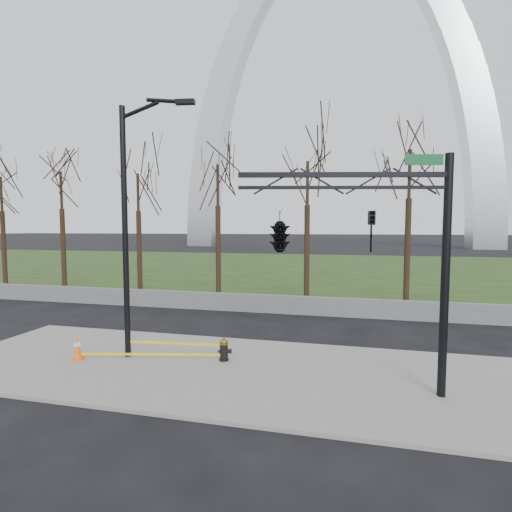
% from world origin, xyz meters
% --- Properties ---
extents(ground, '(500.00, 500.00, 0.00)m').
position_xyz_m(ground, '(0.00, 0.00, 0.00)').
color(ground, black).
rests_on(ground, ground).
extents(sidewalk, '(18.00, 6.00, 0.10)m').
position_xyz_m(sidewalk, '(0.00, 0.00, 0.05)').
color(sidewalk, slate).
rests_on(sidewalk, ground).
extents(grass_strip, '(120.00, 40.00, 0.06)m').
position_xyz_m(grass_strip, '(0.00, 30.00, 0.03)').
color(grass_strip, '#203613').
rests_on(grass_strip, ground).
extents(guardrail, '(60.00, 0.30, 0.90)m').
position_xyz_m(guardrail, '(0.00, 8.00, 0.45)').
color(guardrail, '#59595B').
rests_on(guardrail, ground).
extents(gateway_arch, '(66.00, 6.00, 65.00)m').
position_xyz_m(gateway_arch, '(0.00, 75.00, 32.50)').
color(gateway_arch, silver).
rests_on(gateway_arch, ground).
extents(tree_row, '(31.49, 4.00, 9.47)m').
position_xyz_m(tree_row, '(-7.26, 12.00, 4.73)').
color(tree_row, black).
rests_on(tree_row, ground).
extents(fire_hydrant, '(0.45, 0.30, 0.73)m').
position_xyz_m(fire_hydrant, '(-0.38, 0.61, 0.44)').
color(fire_hydrant, black).
rests_on(fire_hydrant, sidewalk).
extents(traffic_cone, '(0.46, 0.46, 0.68)m').
position_xyz_m(traffic_cone, '(-4.90, -0.38, 0.44)').
color(traffic_cone, '#FF5E0D').
rests_on(traffic_cone, sidewalk).
extents(street_light, '(2.38, 0.51, 8.21)m').
position_xyz_m(street_light, '(-3.31, 0.30, 4.69)').
color(street_light, black).
rests_on(street_light, ground).
extents(traffic_signal_mast, '(4.99, 2.54, 6.00)m').
position_xyz_m(traffic_signal_mast, '(2.47, -1.26, 4.15)').
color(traffic_signal_mast, black).
rests_on(traffic_signal_mast, ground).
extents(caution_tape, '(4.52, 0.99, 0.38)m').
position_xyz_m(caution_tape, '(-2.37, 0.24, 0.40)').
color(caution_tape, yellow).
rests_on(caution_tape, ground).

